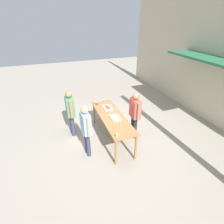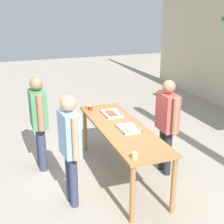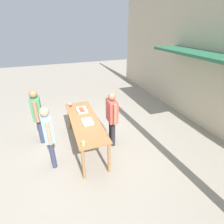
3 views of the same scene
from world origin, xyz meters
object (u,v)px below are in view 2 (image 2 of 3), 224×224
food_tray_sausages (112,114)px  condiment_jar_mustard (88,106)px  person_server_behind_table (167,119)px  person_customer_with_cup (70,142)px  food_tray_buns (128,129)px  condiment_jar_ketchup (90,108)px  person_customer_holding_hotdog (39,116)px  beer_cup (135,156)px

food_tray_sausages → condiment_jar_mustard: bearing=-148.4°
condiment_jar_mustard → person_server_behind_table: size_ratio=0.05×
condiment_jar_mustard → person_customer_with_cup: bearing=-24.3°
condiment_jar_mustard → food_tray_buns: bearing=13.5°
condiment_jar_ketchup → person_customer_holding_hotdog: size_ratio=0.05×
condiment_jar_mustard → person_customer_holding_hotdog: bearing=-71.2°
condiment_jar_mustard → food_tray_sausages: bearing=31.6°
food_tray_buns → condiment_jar_mustard: 1.25m
person_server_behind_table → condiment_jar_mustard: bearing=-138.1°
person_server_behind_table → person_customer_holding_hotdog: person_customer_holding_hotdog is taller
food_tray_buns → condiment_jar_ketchup: (-1.11, -0.28, 0.02)m
food_tray_buns → person_customer_holding_hotdog: 1.52m
condiment_jar_mustard → person_customer_holding_hotdog: 0.99m
condiment_jar_ketchup → beer_cup: beer_cup is taller
beer_cup → person_customer_with_cup: (-0.62, -0.68, 0.03)m
food_tray_sausages → beer_cup: size_ratio=4.52×
condiment_jar_ketchup → person_server_behind_table: 1.44m
beer_cup → person_customer_holding_hotdog: person_customer_holding_hotdog is taller
food_tray_sausages → food_tray_buns: size_ratio=1.12×
condiment_jar_ketchup → person_customer_with_cup: size_ratio=0.05×
food_tray_sausages → food_tray_buns: food_tray_buns is taller
person_customer_with_cup → food_tray_sausages: bearing=-49.7°
food_tray_sausages → person_customer_with_cup: person_customer_with_cup is taller
person_customer_with_cup → condiment_jar_ketchup: bearing=-32.6°
person_server_behind_table → person_customer_with_cup: 1.70m
food_tray_buns → person_customer_with_cup: bearing=-73.6°
food_tray_buns → beer_cup: (0.90, -0.29, 0.02)m
food_tray_sausages → condiment_jar_mustard: condiment_jar_mustard is taller
condiment_jar_mustard → person_customer_with_cup: size_ratio=0.05×
condiment_jar_ketchup → person_server_behind_table: (1.06, 0.97, 0.02)m
condiment_jar_mustard → person_customer_holding_hotdog: person_customer_holding_hotdog is taller
food_tray_buns → person_customer_with_cup: 1.01m
beer_cup → person_customer_holding_hotdog: size_ratio=0.06×
condiment_jar_ketchup → person_server_behind_table: person_server_behind_table is taller
person_customer_with_cup → beer_cup: bearing=-138.4°
beer_cup → food_tray_sausages: bearing=169.8°
person_server_behind_table → food_tray_sausages: bearing=-133.0°
food_tray_sausages → condiment_jar_mustard: size_ratio=4.94×
food_tray_buns → food_tray_sausages: bearing=179.9°
food_tray_buns → person_customer_holding_hotdog: bearing=-126.1°
beer_cup → person_server_behind_table: 1.37m
beer_cup → person_customer_holding_hotdog: bearing=-152.5°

